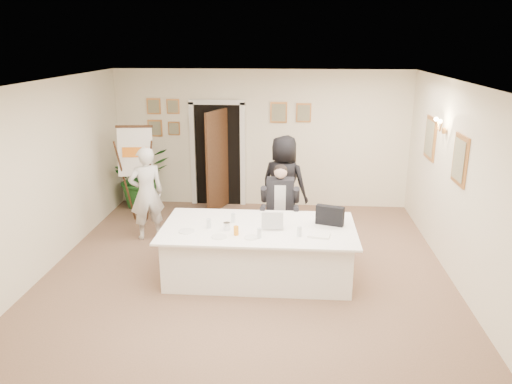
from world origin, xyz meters
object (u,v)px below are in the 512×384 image
at_px(oj_glass, 236,231).
at_px(laptop_bag, 330,215).
at_px(seated_man, 280,206).
at_px(standing_woman, 284,184).
at_px(steel_jug, 227,226).
at_px(potted_palm, 141,177).
at_px(laptop, 273,218).
at_px(conference_table, 259,251).
at_px(standing_man, 147,193).
at_px(paper_stack, 319,235).
at_px(flip_chart, 138,179).

bearing_deg(oj_glass, laptop_bag, 20.99).
distance_m(seated_man, laptop_bag, 1.24).
xyz_separation_m(standing_woman, laptop_bag, (0.71, -1.70, 0.04)).
bearing_deg(steel_jug, oj_glass, -49.78).
relative_size(potted_palm, laptop_bag, 3.11).
bearing_deg(laptop, seated_man, 82.82).
xyz_separation_m(potted_palm, steel_jug, (2.21, -3.21, 0.20)).
relative_size(conference_table, seated_man, 1.94).
height_order(seated_man, steel_jug, seated_man).
bearing_deg(laptop_bag, standing_woman, 130.87).
relative_size(standing_man, laptop, 4.86).
xyz_separation_m(conference_table, standing_man, (-2.03, 1.34, 0.42)).
height_order(standing_man, oj_glass, standing_man).
bearing_deg(paper_stack, potted_palm, 136.32).
relative_size(flip_chart, laptop_bag, 4.49).
bearing_deg(potted_palm, oj_glass, -55.05).
height_order(standing_man, steel_jug, standing_man).
bearing_deg(paper_stack, laptop, 155.11).
relative_size(potted_palm, paper_stack, 4.36).
relative_size(standing_man, oj_glass, 12.58).
bearing_deg(standing_man, steel_jug, 107.57).
xyz_separation_m(potted_palm, paper_stack, (3.51, -3.35, 0.16)).
xyz_separation_m(conference_table, seated_man, (0.28, 1.14, 0.32)).
bearing_deg(steel_jug, paper_stack, -6.23).
xyz_separation_m(standing_man, potted_palm, (-0.62, 1.71, -0.19)).
relative_size(conference_table, flip_chart, 1.53).
distance_m(standing_woman, paper_stack, 2.23).
distance_m(potted_palm, laptop, 4.18).
bearing_deg(potted_palm, paper_stack, -43.68).
height_order(conference_table, laptop, laptop).
bearing_deg(laptop_bag, oj_glass, -140.73).
relative_size(standing_woman, oj_glass, 13.55).
height_order(standing_woman, steel_jug, standing_woman).
height_order(oj_glass, steel_jug, oj_glass).
xyz_separation_m(conference_table, paper_stack, (0.85, -0.30, 0.40)).
distance_m(potted_palm, laptop_bag, 4.68).
relative_size(laptop, steel_jug, 3.06).
distance_m(conference_table, laptop, 0.56).
bearing_deg(steel_jug, conference_table, 19.50).
bearing_deg(steel_jug, laptop, 14.08).
relative_size(seated_man, laptop_bag, 3.53).
relative_size(laptop_bag, oj_glass, 3.12).
bearing_deg(flip_chart, paper_stack, -36.95).
relative_size(seated_man, standing_man, 0.87).
height_order(conference_table, standing_woman, standing_woman).
xyz_separation_m(standing_man, oj_glass, (1.74, -1.67, 0.02)).
distance_m(conference_table, standing_man, 2.47).
xyz_separation_m(laptop_bag, paper_stack, (-0.17, -0.46, -0.13)).
xyz_separation_m(potted_palm, laptop_bag, (3.68, -2.88, 0.29)).
relative_size(seated_man, laptop, 4.25).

